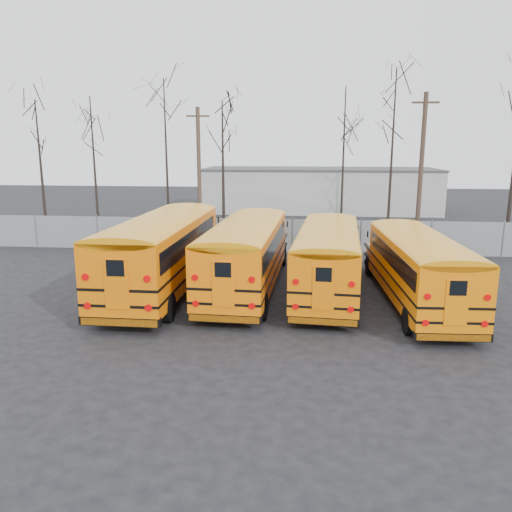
# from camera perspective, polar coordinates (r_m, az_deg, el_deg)

# --- Properties ---
(ground) EXTENTS (120.00, 120.00, 0.00)m
(ground) POSITION_cam_1_polar(r_m,az_deg,el_deg) (18.32, 3.02, -7.41)
(ground) COLOR black
(ground) RESTS_ON ground
(fence) EXTENTS (40.00, 0.04, 2.00)m
(fence) POSITION_cam_1_polar(r_m,az_deg,el_deg) (29.68, 4.18, 2.31)
(fence) COLOR gray
(fence) RESTS_ON ground
(distant_building) EXTENTS (22.00, 8.00, 4.00)m
(distant_building) POSITION_cam_1_polar(r_m,az_deg,el_deg) (49.41, 7.22, 7.47)
(distant_building) COLOR beige
(distant_building) RESTS_ON ground
(bus_a) EXTENTS (2.88, 12.17, 3.40)m
(bus_a) POSITION_cam_1_polar(r_m,az_deg,el_deg) (21.83, -10.51, 1.08)
(bus_a) COLOR black
(bus_a) RESTS_ON ground
(bus_b) EXTENTS (3.04, 11.39, 3.16)m
(bus_b) POSITION_cam_1_polar(r_m,az_deg,el_deg) (21.53, -1.07, 0.76)
(bus_b) COLOR black
(bus_b) RESTS_ON ground
(bus_c) EXTENTS (3.22, 10.85, 3.00)m
(bus_c) POSITION_cam_1_polar(r_m,az_deg,el_deg) (21.30, 8.24, 0.23)
(bus_c) COLOR black
(bus_c) RESTS_ON ground
(bus_d) EXTENTS (2.87, 10.51, 2.91)m
(bus_d) POSITION_cam_1_polar(r_m,az_deg,el_deg) (20.66, 17.97, -0.77)
(bus_d) COLOR black
(bus_d) RESTS_ON ground
(utility_pole_left) EXTENTS (1.55, 0.35, 8.72)m
(utility_pole_left) POSITION_cam_1_polar(r_m,az_deg,el_deg) (34.23, -6.52, 9.48)
(utility_pole_left) COLOR #493729
(utility_pole_left) RESTS_ON ground
(utility_pole_right) EXTENTS (1.69, 0.30, 9.49)m
(utility_pole_right) POSITION_cam_1_polar(r_m,az_deg,el_deg) (33.91, 18.35, 9.57)
(utility_pole_right) COLOR #433026
(utility_pole_right) RESTS_ON ground
(tree_0) EXTENTS (0.26, 0.26, 9.42)m
(tree_0) POSITION_cam_1_polar(r_m,az_deg,el_deg) (39.60, -23.37, 9.28)
(tree_0) COLOR black
(tree_0) RESTS_ON ground
(tree_1) EXTENTS (0.26, 0.26, 9.56)m
(tree_1) POSITION_cam_1_polar(r_m,az_deg,el_deg) (37.34, -17.97, 9.66)
(tree_1) COLOR black
(tree_1) RESTS_ON ground
(tree_2) EXTENTS (0.26, 0.26, 10.76)m
(tree_2) POSITION_cam_1_polar(r_m,az_deg,el_deg) (36.45, -10.19, 10.96)
(tree_2) COLOR black
(tree_2) RESTS_ON ground
(tree_3) EXTENTS (0.26, 0.26, 9.14)m
(tree_3) POSITION_cam_1_polar(r_m,az_deg,el_deg) (34.31, -3.78, 9.68)
(tree_3) COLOR black
(tree_3) RESTS_ON ground
(tree_4) EXTENTS (0.26, 0.26, 9.88)m
(tree_4) POSITION_cam_1_polar(r_m,az_deg,el_deg) (33.21, 9.91, 10.07)
(tree_4) COLOR black
(tree_4) RESTS_ON ground
(tree_5) EXTENTS (0.26, 0.26, 10.73)m
(tree_5) POSITION_cam_1_polar(r_m,az_deg,el_deg) (31.96, 15.23, 10.51)
(tree_5) COLOR black
(tree_5) RESTS_ON ground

